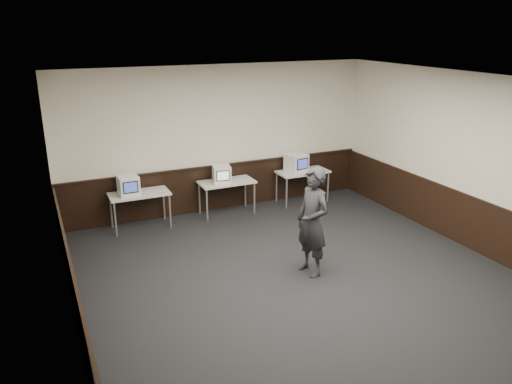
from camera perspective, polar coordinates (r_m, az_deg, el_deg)
floor at (r=8.16m, az=6.16°, el=-10.79°), size 8.00×8.00×0.00m
ceiling at (r=7.15m, az=7.06°, el=12.12°), size 8.00×8.00×0.00m
back_wall at (r=10.99m, az=-4.23°, el=6.04°), size 7.00×0.00×7.00m
left_wall at (r=6.52m, az=-20.92°, el=-4.23°), size 0.00×8.00×8.00m
right_wall at (r=9.73m, az=24.58°, el=2.69°), size 0.00×8.00×8.00m
wainscot_back at (r=11.26m, az=-4.06°, el=0.55°), size 6.98×0.04×1.00m
wainscot_left at (r=7.00m, az=-19.69°, el=-12.54°), size 0.04×7.98×1.00m
wainscot_right at (r=10.04m, az=23.67°, el=-3.36°), size 0.04×7.98×1.00m
wainscot_rail at (r=11.10m, az=-4.09°, el=3.07°), size 6.98×0.06×0.04m
desk_left at (r=10.38m, az=-13.19°, el=-0.48°), size 1.20×0.60×0.75m
desk_center at (r=10.87m, az=-3.37°, el=0.88°), size 1.20×0.60×0.75m
desk_right at (r=11.66m, az=5.36°, el=2.07°), size 1.20×0.60×0.75m
emac_left at (r=10.24m, az=-14.38°, el=0.74°), size 0.40×0.43×0.39m
emac_center at (r=10.73m, az=-3.95°, el=2.07°), size 0.44×0.46×0.37m
emac_right at (r=11.53m, az=4.63°, el=3.36°), size 0.50×0.51×0.42m
person at (r=8.23m, az=6.47°, el=-3.43°), size 0.55×0.74×1.84m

